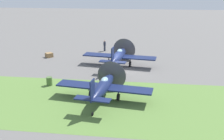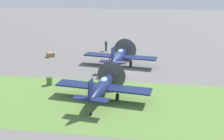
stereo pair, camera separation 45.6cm
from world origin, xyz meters
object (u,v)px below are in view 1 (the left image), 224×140
at_px(supply_crate, 49,55).
at_px(airplane_lead, 119,56).
at_px(airplane_wingman, 103,87).
at_px(fuel_drum, 49,81).
at_px(ground_crew_chief, 105,45).

bearing_deg(supply_crate, airplane_lead, -16.65).
bearing_deg(airplane_wingman, fuel_drum, 162.13).
distance_m(ground_crew_chief, supply_crate, 8.74).
xyz_separation_m(airplane_lead, supply_crate, (-10.42, 3.12, -1.09)).
distance_m(airplane_lead, fuel_drum, 10.00).
bearing_deg(ground_crew_chief, airplane_lead, -4.33).
xyz_separation_m(airplane_lead, ground_crew_chief, (-3.00, 7.71, -0.50)).
relative_size(ground_crew_chief, fuel_drum, 1.92).
bearing_deg(supply_crate, fuel_drum, -69.96).
height_order(airplane_lead, fuel_drum, airplane_lead).
bearing_deg(airplane_wingman, airplane_lead, 95.41).
distance_m(airplane_lead, supply_crate, 10.93).
height_order(fuel_drum, supply_crate, fuel_drum).
bearing_deg(fuel_drum, supply_crate, 110.04).
height_order(ground_crew_chief, fuel_drum, ground_crew_chief).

